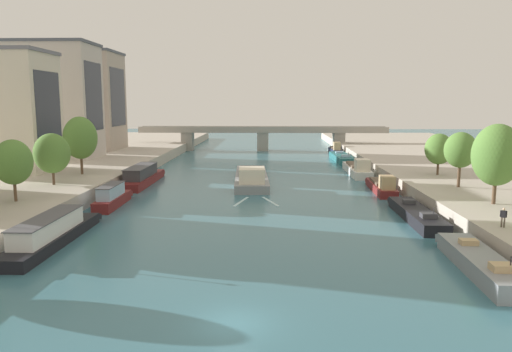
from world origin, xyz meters
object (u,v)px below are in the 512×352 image
Objects in this scene: moored_boat_right_gap_after at (342,158)px; moored_boat_right_end at (335,150)px; moored_boat_right_far at (382,186)px; tree_right_far at (497,155)px; moored_boat_left_upstream at (112,197)px; moored_boat_right_upstream at (357,169)px; moored_boat_right_second at (480,262)px; bridge_far at (263,135)px; tree_left_midway at (52,153)px; tree_left_by_lamp at (80,138)px; person_on_quay at (503,216)px; moored_boat_left_end at (52,232)px; barge_midriver at (251,177)px; tree_left_far at (13,162)px; tree_right_midway at (461,150)px; moored_boat_right_downstream at (416,214)px; moored_boat_left_gap_after at (142,176)px; tree_right_second at (439,149)px.

moored_boat_right_gap_after is 1.49× the size of moored_boat_right_end.
moored_boat_right_far is 1.57× the size of tree_right_far.
moored_boat_left_upstream is 42.66m from moored_boat_right_upstream.
bridge_far is at bearing 100.88° from moored_boat_right_second.
tree_right_far reaches higher than moored_boat_right_upstream.
tree_left_by_lamp is at bearing 89.48° from tree_left_midway.
moored_boat_left_end is at bearing 178.84° from person_on_quay.
barge_midriver is 42.58m from moored_boat_right_second.
tree_left_far is 0.80× the size of tree_right_far.
bridge_far reaches higher than moored_boat_right_second.
tree_left_far is (-41.36, -17.33, 5.23)m from moored_boat_right_far.
person_on_quay reaches higher than moored_boat_left_end.
moored_boat_left_end is 69.83m from moored_boat_right_gap_after.
barge_midriver is 13.87× the size of person_on_quay.
moored_boat_left_upstream is 1.52× the size of tree_right_midway.
person_on_quay is at bearing -23.63° from moored_boat_left_upstream.
tree_left_midway is (-0.60, 10.27, -0.16)m from tree_left_far.
tree_left_far is (-41.38, -1.47, 5.45)m from moored_boat_right_downstream.
tree_left_far reaches higher than moored_boat_right_downstream.
moored_boat_left_gap_after is 2.04× the size of tree_left_by_lamp.
moored_boat_right_end is 1.62× the size of tree_right_midway.
tree_left_far is (-41.61, -67.59, 5.17)m from moored_boat_right_end.
tree_left_far is at bearing -86.64° from tree_left_midway.
person_on_quay is at bearing -86.20° from moored_boat_right_gap_after.
moored_boat_right_upstream reaches higher than moored_boat_right_gap_after.
moored_boat_right_upstream is at bearing 108.33° from tree_right_midway.
moored_boat_right_second is 8.03× the size of person_on_quay.
moored_boat_right_end is (34.11, 76.10, -0.18)m from moored_boat_left_end.
moored_boat_right_gap_after is 53.79m from tree_left_by_lamp.
moored_boat_right_gap_after is 62.17m from person_on_quay.
tree_left_midway is at bearing 149.75° from moored_boat_right_second.
tree_right_far reaches higher than bridge_far.
bridge_far is (0.92, 50.44, 2.96)m from barge_midriver.
moored_boat_left_end is at bearing -89.24° from moored_boat_left_gap_after.
tree_right_midway reaches higher than barge_midriver.
tree_left_by_lamp is 0.13× the size of bridge_far.
barge_midriver is at bearing 170.84° from tree_right_second.
moored_boat_right_upstream is at bearing 19.40° from tree_left_by_lamp.
tree_left_far is at bearing -179.79° from tree_right_far.
moored_boat_right_downstream is at bearing -89.91° from moored_boat_right_far.
tree_right_midway is (7.24, -57.58, 5.57)m from moored_boat_right_end.
bridge_far is (-24.37, 74.62, -3.05)m from tree_right_far.
tree_left_far reaches higher than person_on_quay.
moored_boat_left_upstream is at bearing 42.89° from tree_left_far.
tree_right_far is at bearing 0.21° from tree_left_far.
moored_boat_left_upstream reaches higher than moored_boat_left_end.
moored_boat_left_gap_after is 42.99m from tree_right_second.
barge_midriver reaches higher than moored_boat_left_upstream.
moored_boat_right_far reaches higher than moored_boat_right_second.
moored_boat_left_end is 34.36m from moored_boat_right_second.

